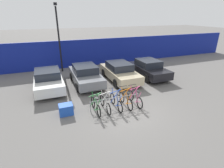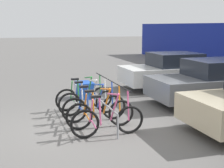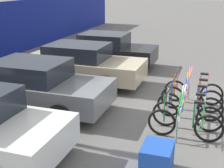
{
  "view_description": "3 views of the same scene",
  "coord_description": "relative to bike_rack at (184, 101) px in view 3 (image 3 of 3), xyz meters",
  "views": [
    {
      "loc": [
        -3.71,
        -7.33,
        4.88
      ],
      "look_at": [
        -0.28,
        1.38,
        1.1
      ],
      "focal_mm": 28.0,
      "sensor_mm": 36.0,
      "label": 1
    },
    {
      "loc": [
        7.2,
        -1.43,
        2.45
      ],
      "look_at": [
        -1.24,
        1.28,
        0.78
      ],
      "focal_mm": 50.0,
      "sensor_mm": 36.0,
      "label": 2
    },
    {
      "loc": [
        -8.17,
        0.06,
        3.42
      ],
      "look_at": [
        -1.02,
        2.44,
        0.97
      ],
      "focal_mm": 50.0,
      "sensor_mm": 36.0,
      "label": 3
    }
  ],
  "objects": [
    {
      "name": "bicycle_white",
      "position": [
        -0.64,
        -0.15,
        -0.1
      ],
      "size": [
        0.68,
        1.71,
        1.05
      ],
      "rotation": [
        0.0,
        0.0,
        -0.07
      ],
      "color": "black",
      "rests_on": "ground"
    },
    {
      "name": "bike_rack",
      "position": [
        0.0,
        0.0,
        0.0
      ],
      "size": [
        2.89,
        0.04,
        0.57
      ],
      "color": "gray",
      "rests_on": "ground"
    },
    {
      "name": "cargo_crate",
      "position": [
        -2.67,
        0.2,
        -0.2
      ],
      "size": [
        0.7,
        0.56,
        0.55
      ],
      "primitive_type": "cube",
      "color": "blue",
      "rests_on": "ground"
    },
    {
      "name": "car_black",
      "position": [
        4.51,
        3.74,
        0.22
      ],
      "size": [
        1.91,
        4.11,
        1.4
      ],
      "color": "black",
      "rests_on": "ground"
    },
    {
      "name": "bicycle_green",
      "position": [
        -1.17,
        -0.15,
        -0.1
      ],
      "size": [
        0.68,
        1.71,
        1.05
      ],
      "rotation": [
        0.0,
        0.0,
        -0.02
      ],
      "color": "black",
      "rests_on": "ground"
    },
    {
      "name": "ground_plane",
      "position": [
        0.37,
        -0.68,
        -0.47
      ],
      "size": [
        120.0,
        120.0,
        0.0
      ],
      "primitive_type": "plane",
      "color": "#605E5B"
    },
    {
      "name": "bicycle_blue",
      "position": [
        -0.0,
        -0.15,
        -0.1
      ],
      "size": [
        0.68,
        1.71,
        1.05
      ],
      "rotation": [
        0.0,
        0.0,
        0.05
      ],
      "color": "black",
      "rests_on": "ground"
    },
    {
      "name": "bicycle_orange",
      "position": [
        0.58,
        -0.15,
        -0.1
      ],
      "size": [
        0.68,
        1.71,
        1.05
      ],
      "rotation": [
        0.0,
        0.0,
        0.04
      ],
      "color": "black",
      "rests_on": "ground"
    },
    {
      "name": "car_beige",
      "position": [
        1.95,
        3.81,
        0.22
      ],
      "size": [
        1.91,
        4.41,
        1.4
      ],
      "color": "#C1B28E",
      "rests_on": "ground"
    },
    {
      "name": "bicycle_pink",
      "position": [
        1.17,
        -0.15,
        -0.1
      ],
      "size": [
        0.68,
        1.71,
        1.05
      ],
      "rotation": [
        0.0,
        0.0,
        0.06
      ],
      "color": "black",
      "rests_on": "ground"
    },
    {
      "name": "car_grey",
      "position": [
        -0.69,
        4.05,
        0.22
      ],
      "size": [
        1.91,
        4.25,
        1.4
      ],
      "color": "slate",
      "rests_on": "ground"
    }
  ]
}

